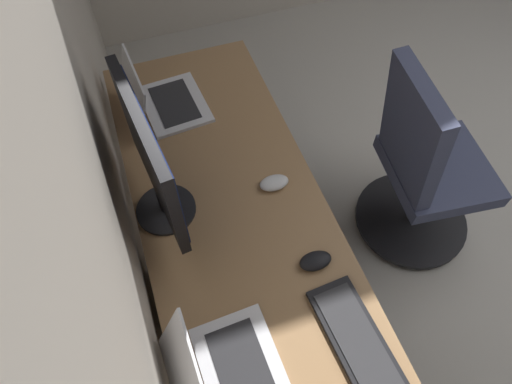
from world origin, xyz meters
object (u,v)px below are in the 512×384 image
(laptop_left, at_px, (159,100))
(keyboard_main, at_px, (362,350))
(office_chair, at_px, (422,173))
(mouse_main, at_px, (274,183))
(drawer_pedestal, at_px, (247,311))
(monitor_primary, at_px, (152,161))
(laptop_leftmost, at_px, (221,375))
(mouse_spare, at_px, (315,261))

(laptop_left, height_order, keyboard_main, laptop_left)
(laptop_left, height_order, office_chair, office_chair)
(mouse_main, relative_size, office_chair, 0.11)
(drawer_pedestal, relative_size, mouse_main, 6.68)
(monitor_primary, xyz_separation_m, laptop_leftmost, (-0.57, -0.02, -0.22))
(mouse_spare, distance_m, office_chair, 0.82)
(laptop_left, bearing_deg, mouse_spare, -158.95)
(office_chair, bearing_deg, laptop_leftmost, 118.51)
(laptop_left, xyz_separation_m, office_chair, (-0.46, -1.00, -0.33))
(monitor_primary, distance_m, mouse_spare, 0.58)
(mouse_main, relative_size, mouse_spare, 1.00)
(laptop_leftmost, bearing_deg, monitor_primary, 2.02)
(keyboard_main, distance_m, office_chair, 0.97)
(office_chair, bearing_deg, laptop_left, 65.14)
(laptop_leftmost, height_order, keyboard_main, laptop_leftmost)
(drawer_pedestal, distance_m, mouse_spare, 0.46)
(monitor_primary, relative_size, laptop_leftmost, 1.49)
(drawer_pedestal, height_order, laptop_leftmost, laptop_leftmost)
(laptop_left, bearing_deg, laptop_leftmost, 176.67)
(drawer_pedestal, height_order, office_chair, office_chair)
(monitor_primary, relative_size, keyboard_main, 1.11)
(laptop_left, relative_size, keyboard_main, 0.75)
(mouse_main, bearing_deg, monitor_primary, 86.34)
(mouse_spare, xyz_separation_m, office_chair, (0.35, -0.69, -0.29))
(drawer_pedestal, distance_m, office_chair, 0.95)
(monitor_primary, xyz_separation_m, laptop_left, (0.47, -0.08, -0.21))
(drawer_pedestal, bearing_deg, monitor_primary, 32.01)
(keyboard_main, bearing_deg, drawer_pedestal, 33.57)
(laptop_left, distance_m, office_chair, 1.15)
(laptop_left, height_order, mouse_spare, laptop_left)
(laptop_leftmost, xyz_separation_m, laptop_left, (1.04, -0.06, 0.01))
(laptop_leftmost, height_order, mouse_spare, laptop_leftmost)
(monitor_primary, relative_size, office_chair, 0.49)
(mouse_main, distance_m, office_chair, 0.76)
(mouse_main, xyz_separation_m, mouse_spare, (-0.32, -0.02, 0.00))
(monitor_primary, height_order, keyboard_main, monitor_primary)
(laptop_leftmost, bearing_deg, keyboard_main, -98.79)
(drawer_pedestal, bearing_deg, mouse_spare, -104.15)
(drawer_pedestal, distance_m, laptop_leftmost, 0.54)
(laptop_leftmost, relative_size, laptop_left, 1.00)
(laptop_leftmost, xyz_separation_m, mouse_main, (0.55, -0.36, -0.03))
(monitor_primary, relative_size, mouse_main, 4.57)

